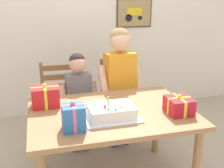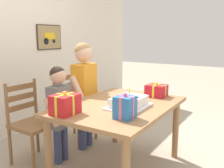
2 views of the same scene
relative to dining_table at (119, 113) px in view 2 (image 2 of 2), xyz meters
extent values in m
cube|color=silver|center=(0.00, 1.81, 0.67)|extent=(6.40, 0.08, 2.60)
cube|color=#332823|center=(0.80, 1.76, 0.76)|extent=(0.51, 0.02, 0.39)
cube|color=#9E8456|center=(0.80, 1.75, 0.76)|extent=(0.48, 0.01, 0.36)
cube|color=gold|center=(0.80, 1.75, 0.78)|extent=(0.22, 0.01, 0.11)
cylinder|color=black|center=(0.71, 1.75, 0.69)|extent=(0.10, 0.01, 0.10)
cylinder|color=black|center=(0.88, 1.75, 0.69)|extent=(0.06, 0.01, 0.06)
cube|color=#9E7047|center=(0.00, 0.00, 0.07)|extent=(1.37, 0.98, 0.04)
cylinder|color=#9E7047|center=(0.60, -0.41, -0.29)|extent=(0.07, 0.07, 0.69)
cylinder|color=#9E7047|center=(-0.60, 0.41, -0.29)|extent=(0.07, 0.07, 0.69)
cylinder|color=#9E7047|center=(0.60, 0.41, -0.29)|extent=(0.07, 0.07, 0.69)
cube|color=silver|center=(-0.03, -0.13, 0.10)|extent=(0.44, 0.34, 0.01)
cube|color=white|center=(-0.03, -0.13, 0.15)|extent=(0.36, 0.26, 0.09)
cylinder|color=#56C666|center=(-0.06, -0.15, 0.23)|extent=(0.01, 0.01, 0.07)
sphere|color=yellow|center=(-0.06, -0.15, 0.27)|extent=(0.02, 0.02, 0.02)
sphere|color=blue|center=(-0.08, -0.21, 0.20)|extent=(0.01, 0.01, 0.01)
sphere|color=blue|center=(-0.03, -0.23, 0.20)|extent=(0.02, 0.02, 0.02)
sphere|color=blue|center=(0.03, -0.19, 0.20)|extent=(0.01, 0.01, 0.01)
sphere|color=green|center=(-0.16, -0.10, 0.20)|extent=(0.01, 0.01, 0.01)
sphere|color=red|center=(-0.09, -0.14, 0.20)|extent=(0.02, 0.02, 0.02)
sphere|color=red|center=(-0.09, -0.17, 0.20)|extent=(0.02, 0.02, 0.02)
cube|color=red|center=(0.53, -0.19, 0.16)|extent=(0.19, 0.22, 0.13)
cube|color=yellow|center=(0.53, -0.19, 0.16)|extent=(0.20, 0.02, 0.14)
cube|color=yellow|center=(0.53, -0.19, 0.16)|extent=(0.02, 0.23, 0.14)
sphere|color=yellow|center=(0.53, -0.19, 0.24)|extent=(0.04, 0.04, 0.04)
cube|color=red|center=(-0.53, 0.25, 0.18)|extent=(0.23, 0.19, 0.18)
cube|color=yellow|center=(-0.53, 0.25, 0.18)|extent=(0.24, 0.02, 0.18)
cube|color=yellow|center=(-0.53, 0.25, 0.18)|extent=(0.02, 0.20, 0.18)
sphere|color=yellow|center=(-0.53, 0.25, 0.28)|extent=(0.04, 0.04, 0.04)
cube|color=#286BB7|center=(-0.35, -0.26, 0.19)|extent=(0.16, 0.15, 0.19)
cube|color=#DB668E|center=(-0.35, -0.26, 0.19)|extent=(0.17, 0.02, 0.20)
cube|color=#DB668E|center=(-0.35, -0.26, 0.19)|extent=(0.02, 0.16, 0.20)
sphere|color=#DB668E|center=(-0.35, -0.26, 0.30)|extent=(0.04, 0.04, 0.04)
cube|color=brown|center=(-0.35, 0.88, -0.18)|extent=(0.43, 0.43, 0.04)
cylinder|color=brown|center=(-0.17, 0.68, -0.42)|extent=(0.04, 0.04, 0.43)
cylinder|color=brown|center=(-0.55, 0.69, -0.42)|extent=(0.04, 0.04, 0.43)
cylinder|color=brown|center=(-0.16, 1.06, -0.42)|extent=(0.04, 0.04, 0.43)
cylinder|color=brown|center=(-0.54, 1.07, -0.42)|extent=(0.04, 0.04, 0.43)
cylinder|color=brown|center=(-0.16, 1.06, 0.06)|extent=(0.04, 0.04, 0.45)
cylinder|color=brown|center=(-0.54, 1.07, 0.06)|extent=(0.04, 0.04, 0.45)
cube|color=brown|center=(-0.35, 1.07, -0.01)|extent=(0.36, 0.03, 0.06)
cube|color=brown|center=(-0.35, 1.07, 0.11)|extent=(0.36, 0.03, 0.06)
cube|color=brown|center=(-0.35, 1.07, 0.22)|extent=(0.36, 0.03, 0.06)
cube|color=brown|center=(0.35, 0.88, -0.18)|extent=(0.43, 0.43, 0.04)
cylinder|color=brown|center=(0.55, 0.69, -0.42)|extent=(0.04, 0.04, 0.43)
cylinder|color=brown|center=(0.17, 0.68, -0.42)|extent=(0.04, 0.04, 0.43)
cylinder|color=brown|center=(0.54, 1.07, -0.42)|extent=(0.04, 0.04, 0.43)
cylinder|color=brown|center=(0.16, 1.06, -0.42)|extent=(0.04, 0.04, 0.43)
cylinder|color=brown|center=(0.54, 1.07, 0.06)|extent=(0.04, 0.04, 0.45)
cylinder|color=brown|center=(0.16, 1.06, 0.06)|extent=(0.04, 0.04, 0.45)
cube|color=brown|center=(0.35, 1.07, -0.01)|extent=(0.36, 0.03, 0.06)
cube|color=brown|center=(0.35, 1.07, 0.11)|extent=(0.36, 0.03, 0.06)
cube|color=brown|center=(0.35, 1.07, 0.22)|extent=(0.36, 0.03, 0.06)
cylinder|color=#38426B|center=(0.34, 0.66, -0.38)|extent=(0.11, 0.11, 0.50)
cylinder|color=#38426B|center=(0.20, 0.65, -0.38)|extent=(0.11, 0.11, 0.50)
cube|color=orange|center=(0.27, 0.66, 0.16)|extent=(0.33, 0.23, 0.57)
cylinder|color=#E0B293|center=(0.47, 0.64, 0.14)|extent=(0.11, 0.25, 0.38)
cylinder|color=#E0B293|center=(0.08, 0.60, 0.14)|extent=(0.11, 0.25, 0.38)
sphere|color=#E0B293|center=(0.27, 0.66, 0.57)|extent=(0.22, 0.22, 0.22)
sphere|color=#A87F4C|center=(0.27, 0.67, 0.60)|extent=(0.20, 0.20, 0.20)
cylinder|color=#38426B|center=(-0.12, 0.66, -0.43)|extent=(0.09, 0.09, 0.41)
cylinder|color=#38426B|center=(-0.24, 0.65, -0.43)|extent=(0.09, 0.09, 0.41)
cube|color=slate|center=(-0.18, 0.66, 0.01)|extent=(0.27, 0.18, 0.47)
cylinder|color=tan|center=(-0.02, 0.64, 0.00)|extent=(0.08, 0.20, 0.31)
cylinder|color=tan|center=(-0.34, 0.61, 0.00)|extent=(0.08, 0.20, 0.31)
sphere|color=tan|center=(-0.18, 0.66, 0.36)|extent=(0.18, 0.18, 0.18)
sphere|color=#2D231E|center=(-0.18, 0.67, 0.38)|extent=(0.17, 0.17, 0.17)
camera|label=1|loc=(-0.57, -2.16, 1.06)|focal=45.98mm
camera|label=2|loc=(-2.16, -1.25, 0.79)|focal=40.60mm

